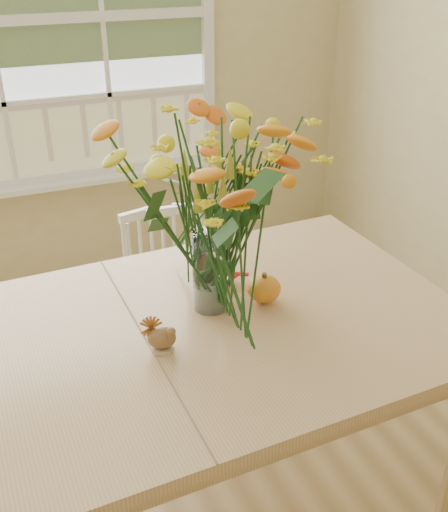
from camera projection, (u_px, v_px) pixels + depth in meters
name	position (u px, v px, depth m)	size (l,w,h in m)	color
dining_table	(226.00, 341.00, 1.99)	(1.57, 1.15, 0.82)	tan
windsor_chair	(170.00, 291.00, 2.76)	(0.41, 0.39, 0.84)	white
flower_vase	(210.00, 194.00, 1.82)	(0.57, 0.57, 0.67)	white
pumpkin	(264.00, 290.00, 2.02)	(0.12, 0.12, 0.09)	orange
turkey_figurine	(162.00, 338.00, 1.78)	(0.10, 0.09, 0.11)	#CCB78C
dark_gourd	(222.00, 274.00, 2.13)	(0.13, 0.08, 0.07)	#38160F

